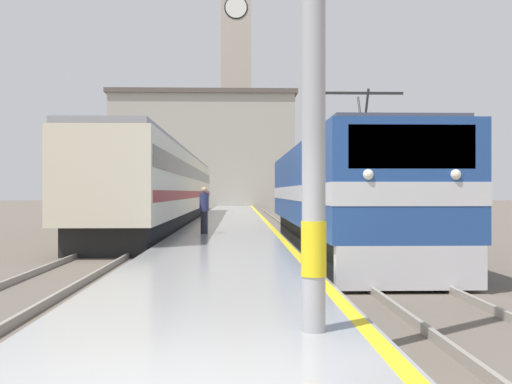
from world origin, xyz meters
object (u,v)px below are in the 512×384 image
(locomotive_train, at_px, (336,196))
(person_on_platform, at_px, (204,209))
(passenger_train, at_px, (168,188))
(clock_tower, at_px, (236,79))

(locomotive_train, relative_size, person_on_platform, 10.06)
(passenger_train, height_order, clock_tower, clock_tower)
(locomotive_train, distance_m, person_on_platform, 5.13)
(locomotive_train, height_order, person_on_platform, locomotive_train)
(passenger_train, xyz_separation_m, clock_tower, (3.52, 42.96, 13.99))
(person_on_platform, bearing_deg, passenger_train, 103.37)
(person_on_platform, bearing_deg, locomotive_train, -30.85)
(clock_tower, bearing_deg, person_on_platform, -91.02)
(passenger_train, bearing_deg, locomotive_train, -62.59)
(person_on_platform, height_order, clock_tower, clock_tower)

